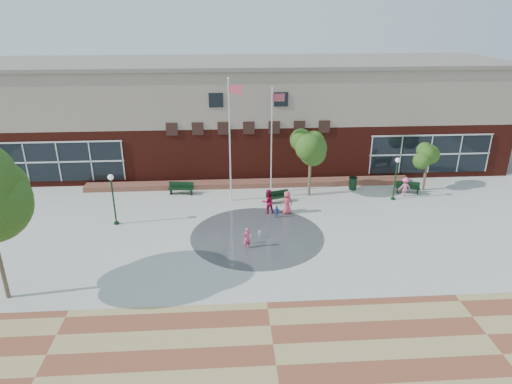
{
  "coord_description": "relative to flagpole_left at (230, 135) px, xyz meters",
  "views": [
    {
      "loc": [
        -1.78,
        -22.54,
        13.51
      ],
      "look_at": [
        0.0,
        4.0,
        2.6
      ],
      "focal_mm": 32.0,
      "sensor_mm": 36.0,
      "label": 1
    }
  ],
  "objects": [
    {
      "name": "flower_bed",
      "position": [
        1.5,
        2.86,
        -5.03
      ],
      "size": [
        26.0,
        1.2,
        0.4
      ],
      "primitive_type": "cube",
      "color": "#A3213B",
      "rests_on": "ground"
    },
    {
      "name": "adult_pink",
      "position": [
        3.8,
        -2.55,
        -4.2
      ],
      "size": [
        0.91,
        0.69,
        1.67
      ],
      "primitive_type": "imported",
      "rotation": [
        0.0,
        0.0,
        3.35
      ],
      "color": "#CE4258",
      "rests_on": "ground"
    },
    {
      "name": "adult_red",
      "position": [
        2.49,
        -2.38,
        -4.13
      ],
      "size": [
        1.04,
        0.92,
        1.79
      ],
      "primitive_type": "imported",
      "rotation": [
        0.0,
        0.0,
        3.46
      ],
      "color": "#AA0E34",
      "rests_on": "ground"
    },
    {
      "name": "flagpole_right",
      "position": [
        3.13,
        1.49,
        -0.5
      ],
      "size": [
        1.0,
        0.16,
        8.1
      ],
      "rotation": [
        0.0,
        0.0,
        0.05
      ],
      "color": "silver",
      "rests_on": "ground"
    },
    {
      "name": "tree_mid",
      "position": [
        5.91,
        0.62,
        -1.3
      ],
      "size": [
        3.03,
        3.03,
        5.12
      ],
      "color": "#4D3E2D",
      "rests_on": "ground"
    },
    {
      "name": "flagpole_left",
      "position": [
        0.0,
        0.0,
        0.0
      ],
      "size": [
        1.0,
        0.46,
        9.04
      ],
      "rotation": [
        0.0,
        0.0,
        -0.38
      ],
      "color": "silver",
      "rests_on": "ground"
    },
    {
      "name": "lamp_left",
      "position": [
        -7.73,
        -3.44,
        -2.84
      ],
      "size": [
        0.37,
        0.37,
        3.53
      ],
      "color": "black",
      "rests_on": "ground"
    },
    {
      "name": "trash_can",
      "position": [
        9.57,
        1.6,
        -4.51
      ],
      "size": [
        0.63,
        0.63,
        1.03
      ],
      "color": "black",
      "rests_on": "ground"
    },
    {
      "name": "splash_pad",
      "position": [
        1.5,
        -5.74,
        -5.03
      ],
      "size": [
        8.4,
        8.4,
        0.01
      ],
      "primitive_type": "cylinder",
      "color": "#383A3D",
      "rests_on": "ground"
    },
    {
      "name": "water_jet_a",
      "position": [
        0.91,
        -6.82,
        -5.03
      ],
      "size": [
        0.32,
        0.32,
        0.62
      ],
      "primitive_type": "cone",
      "rotation": [
        3.14,
        0.0,
        0.0
      ],
      "color": "white",
      "rests_on": "ground"
    },
    {
      "name": "tree_small_right",
      "position": [
        15.1,
        1.09,
        -2.23
      ],
      "size": [
        2.24,
        2.24,
        3.84
      ],
      "color": "#4D3E2D",
      "rests_on": "ground"
    },
    {
      "name": "lamp_right",
      "position": [
        12.07,
        -0.61,
        -2.98
      ],
      "size": [
        0.35,
        0.35,
        3.3
      ],
      "color": "black",
      "rests_on": "ground"
    },
    {
      "name": "library_building",
      "position": [
        1.5,
        8.74,
        -0.39
      ],
      "size": [
        44.4,
        10.4,
        9.2
      ],
      "color": "#50170F",
      "rests_on": "ground"
    },
    {
      "name": "bench_mid",
      "position": [
        3.4,
        -0.57,
        -4.75
      ],
      "size": [
        1.82,
        0.98,
        0.88
      ],
      "rotation": [
        0.0,
        0.0,
        0.3
      ],
      "color": "black",
      "rests_on": "ground"
    },
    {
      "name": "bench_right",
      "position": [
        13.61,
        0.53,
        -4.74
      ],
      "size": [
        1.86,
        0.92,
        0.9
      ],
      "rotation": [
        0.0,
        0.0,
        -0.24
      ],
      "color": "black",
      "rests_on": "ground"
    },
    {
      "name": "child_splash",
      "position": [
        0.78,
        -7.24,
        -4.36
      ],
      "size": [
        0.58,
        0.51,
        1.34
      ],
      "primitive_type": "imported",
      "rotation": [
        0.0,
        0.0,
        3.62
      ],
      "color": "#E54668",
      "rests_on": "ground"
    },
    {
      "name": "ground",
      "position": [
        1.5,
        -8.74,
        -5.03
      ],
      "size": [
        120.0,
        120.0,
        0.0
      ],
      "primitive_type": "plane",
      "color": "#666056",
      "rests_on": "ground"
    },
    {
      "name": "person_bench",
      "position": [
        13.1,
        -0.06,
        -4.27
      ],
      "size": [
        1.01,
        0.62,
        1.52
      ],
      "primitive_type": "imported",
      "rotation": [
        0.0,
        0.0,
        3.2
      ],
      "color": "pink",
      "rests_on": "ground"
    },
    {
      "name": "water_jet_b",
      "position": [
        1.62,
        -6.06,
        -5.03
      ],
      "size": [
        0.21,
        0.21,
        0.46
      ],
      "primitive_type": "cone",
      "rotation": [
        3.14,
        0.0,
        0.0
      ],
      "color": "white",
      "rests_on": "ground"
    },
    {
      "name": "plaza_concrete",
      "position": [
        1.5,
        -4.74,
        -5.03
      ],
      "size": [
        46.0,
        18.0,
        0.01
      ],
      "primitive_type": "cube",
      "color": "#A8A8A0",
      "rests_on": "ground"
    },
    {
      "name": "paver_band",
      "position": [
        1.5,
        -15.74,
        -5.03
      ],
      "size": [
        46.0,
        6.0,
        0.01
      ],
      "primitive_type": "cube",
      "color": "brown",
      "rests_on": "ground"
    },
    {
      "name": "child_blue",
      "position": [
        3.03,
        -3.18,
        -4.58
      ],
      "size": [
        0.57,
        0.36,
        0.91
      ],
      "primitive_type": "imported",
      "rotation": [
        0.0,
        0.0,
        2.87
      ],
      "color": "#2A43A9",
      "rests_on": "ground"
    },
    {
      "name": "bench_left",
      "position": [
        -3.86,
        1.51,
        -4.72
      ],
      "size": [
        1.96,
        0.78,
        0.96
      ],
      "rotation": [
        0.0,
        0.0,
        -0.13
      ],
      "color": "black",
      "rests_on": "ground"
    }
  ]
}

